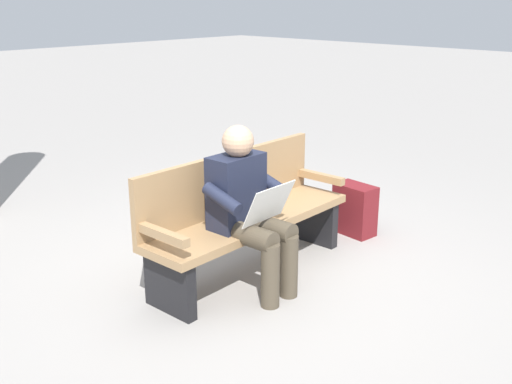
% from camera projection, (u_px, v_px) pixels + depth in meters
% --- Properties ---
extents(ground_plane, '(40.00, 40.00, 0.00)m').
position_uv_depth(ground_plane, '(251.00, 272.00, 4.62)').
color(ground_plane, gray).
extents(bench_near, '(1.82, 0.54, 0.90)m').
position_uv_depth(bench_near, '(244.00, 213.00, 4.53)').
color(bench_near, '#9E7A51').
rests_on(bench_near, ground).
extents(person_seated, '(0.58, 0.58, 1.18)m').
position_uv_depth(person_seated, '(248.00, 206.00, 4.18)').
color(person_seated, '#1E2338').
rests_on(person_seated, ground).
extents(backpack, '(0.28, 0.38, 0.45)m').
position_uv_depth(backpack, '(355.00, 210.00, 5.32)').
color(backpack, maroon).
rests_on(backpack, ground).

